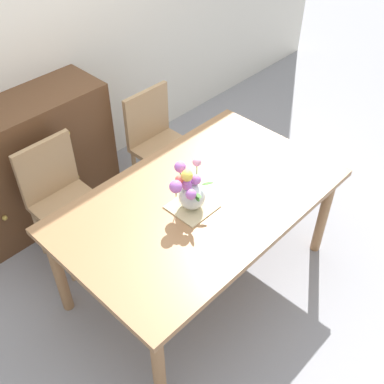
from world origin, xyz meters
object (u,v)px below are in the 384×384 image
object	(u,v)px
flower_vase	(190,190)
chair_right	(158,139)
chair_left	(61,195)
dining_table	(200,207)
dresser	(21,169)

from	to	relation	value
flower_vase	chair_right	bearing A→B (deg)	57.98
chair_left	flower_vase	size ratio (longest dim) A/B	3.28
chair_right	flower_vase	distance (m)	1.10
chair_right	flower_vase	xyz separation A→B (m)	(-0.55, -0.88, 0.36)
dining_table	chair_right	distance (m)	0.99
dining_table	dresser	xyz separation A→B (m)	(-0.48, 1.33, -0.17)
chair_right	flower_vase	world-z (taller)	flower_vase
dresser	flower_vase	size ratio (longest dim) A/B	5.12
dresser	flower_vase	xyz separation A→B (m)	(0.38, -1.34, 0.38)
flower_vase	dresser	bearing A→B (deg)	105.74
chair_right	flower_vase	bearing A→B (deg)	57.98
chair_left	flower_vase	bearing A→B (deg)	111.42
dining_table	dresser	world-z (taller)	dresser
dining_table	dresser	size ratio (longest dim) A/B	1.24
chair_left	flower_vase	world-z (taller)	flower_vase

